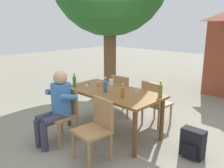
% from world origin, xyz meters
% --- Properties ---
extents(ground_plane, '(24.00, 24.00, 0.00)m').
position_xyz_m(ground_plane, '(0.00, 0.00, 0.00)').
color(ground_plane, gray).
extents(dining_table, '(1.74, 0.87, 0.77)m').
position_xyz_m(dining_table, '(0.00, 0.00, 0.68)').
color(dining_table, brown).
rests_on(dining_table, ground_plane).
extents(chair_near_left, '(0.49, 0.49, 0.87)m').
position_xyz_m(chair_near_left, '(-0.40, -0.74, 0.49)').
color(chair_near_left, '#A37547').
rests_on(chair_near_left, ground_plane).
extents(chair_far_right, '(0.47, 0.47, 0.87)m').
position_xyz_m(chair_far_right, '(0.39, 0.74, 0.49)').
color(chair_far_right, '#A37547').
rests_on(chair_far_right, ground_plane).
extents(chair_near_right, '(0.48, 0.48, 0.87)m').
position_xyz_m(chair_near_right, '(0.40, -0.74, 0.49)').
color(chair_near_right, '#A37547').
rests_on(chair_near_right, ground_plane).
extents(chair_far_left, '(0.48, 0.48, 0.87)m').
position_xyz_m(chair_far_left, '(-0.38, 0.74, 0.49)').
color(chair_far_left, '#A37547').
rests_on(chair_far_left, ground_plane).
extents(person_in_white_shirt, '(0.47, 0.61, 1.18)m').
position_xyz_m(person_in_white_shirt, '(-0.39, -0.84, 0.66)').
color(person_in_white_shirt, '#3D70B2').
rests_on(person_in_white_shirt, ground_plane).
extents(bottle_olive, '(0.06, 0.06, 0.26)m').
position_xyz_m(bottle_olive, '(0.79, 0.27, 0.89)').
color(bottle_olive, '#566623').
rests_on(bottle_olive, dining_table).
extents(bottle_amber, '(0.06, 0.06, 0.22)m').
position_xyz_m(bottle_amber, '(0.37, -0.15, 0.87)').
color(bottle_amber, '#996019').
rests_on(bottle_amber, dining_table).
extents(bottle_blue, '(0.06, 0.06, 0.25)m').
position_xyz_m(bottle_blue, '(-0.03, -0.13, 0.88)').
color(bottle_blue, '#2D56A3').
rests_on(bottle_blue, dining_table).
extents(bottle_green, '(0.06, 0.06, 0.25)m').
position_xyz_m(bottle_green, '(-0.70, -0.26, 0.88)').
color(bottle_green, '#287A38').
rests_on(bottle_green, dining_table).
extents(cup_terracotta, '(0.08, 0.08, 0.08)m').
position_xyz_m(cup_terracotta, '(-0.37, 0.04, 0.81)').
color(cup_terracotta, '#BC6B47').
rests_on(cup_terracotta, dining_table).
extents(cup_steel, '(0.07, 0.07, 0.10)m').
position_xyz_m(cup_steel, '(0.40, 0.17, 0.82)').
color(cup_steel, '#B2B7BC').
rests_on(cup_steel, dining_table).
extents(cup_glass, '(0.08, 0.08, 0.11)m').
position_xyz_m(cup_glass, '(-0.30, 0.29, 0.83)').
color(cup_glass, silver).
rests_on(cup_glass, dining_table).
extents(table_knife, '(0.15, 0.21, 0.01)m').
position_xyz_m(table_knife, '(-0.63, -0.00, 0.78)').
color(table_knife, silver).
rests_on(table_knife, dining_table).
extents(backpack_by_near_side, '(0.33, 0.24, 0.43)m').
position_xyz_m(backpack_by_near_side, '(1.39, 0.23, 0.21)').
color(backpack_by_near_side, black).
rests_on(backpack_by_near_side, ground_plane).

